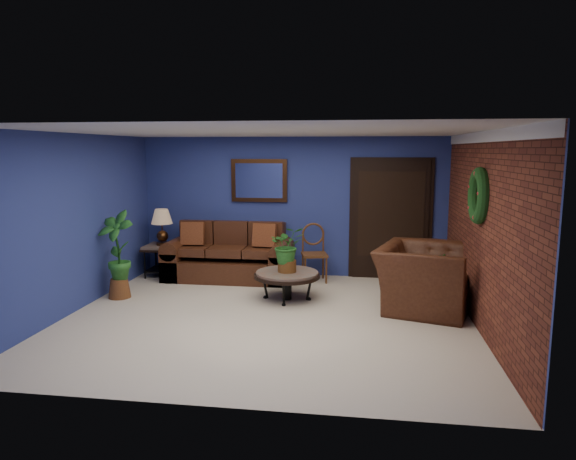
# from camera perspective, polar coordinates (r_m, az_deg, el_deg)

# --- Properties ---
(floor) EXTENTS (5.50, 5.50, 0.00)m
(floor) POSITION_cam_1_polar(r_m,az_deg,el_deg) (7.12, -2.25, -9.68)
(floor) COLOR beige
(floor) RESTS_ON ground
(wall_back) EXTENTS (5.50, 0.04, 2.50)m
(wall_back) POSITION_cam_1_polar(r_m,az_deg,el_deg) (9.27, 0.48, 2.60)
(wall_back) COLOR navy
(wall_back) RESTS_ON ground
(wall_left) EXTENTS (0.04, 5.00, 2.50)m
(wall_left) POSITION_cam_1_polar(r_m,az_deg,el_deg) (7.80, -22.60, 0.71)
(wall_left) COLOR navy
(wall_left) RESTS_ON ground
(wall_right_brick) EXTENTS (0.04, 5.00, 2.50)m
(wall_right_brick) POSITION_cam_1_polar(r_m,az_deg,el_deg) (6.88, 20.81, -0.19)
(wall_right_brick) COLOR #602A1B
(wall_right_brick) RESTS_ON ground
(ceiling) EXTENTS (5.50, 5.00, 0.02)m
(ceiling) POSITION_cam_1_polar(r_m,az_deg,el_deg) (6.75, -2.38, 10.86)
(ceiling) COLOR silver
(ceiling) RESTS_ON wall_back
(crown_molding) EXTENTS (0.03, 5.00, 0.14)m
(crown_molding) POSITION_cam_1_polar(r_m,az_deg,el_deg) (6.80, 21.12, 9.67)
(crown_molding) COLOR white
(crown_molding) RESTS_ON wall_right_brick
(wall_mirror) EXTENTS (1.02, 0.06, 0.77)m
(wall_mirror) POSITION_cam_1_polar(r_m,az_deg,el_deg) (9.29, -3.23, 5.50)
(wall_mirror) COLOR #472712
(wall_mirror) RESTS_ON wall_back
(closet_door) EXTENTS (1.44, 0.06, 2.18)m
(closet_door) POSITION_cam_1_polar(r_m,az_deg,el_deg) (9.20, 11.32, 1.12)
(closet_door) COLOR black
(closet_door) RESTS_ON wall_back
(wreath) EXTENTS (0.16, 0.72, 0.72)m
(wreath) POSITION_cam_1_polar(r_m,az_deg,el_deg) (6.87, 20.44, 3.59)
(wreath) COLOR black
(wreath) RESTS_ON wall_right_brick
(sofa) EXTENTS (2.22, 0.96, 1.00)m
(sofa) POSITION_cam_1_polar(r_m,az_deg,el_deg) (9.22, -6.44, -3.30)
(sofa) COLOR #462514
(sofa) RESTS_ON ground
(coffee_table) EXTENTS (1.01, 1.01, 0.43)m
(coffee_table) POSITION_cam_1_polar(r_m,az_deg,el_deg) (7.84, -0.11, -5.08)
(coffee_table) COLOR #57524C
(coffee_table) RESTS_ON ground
(end_table) EXTENTS (0.63, 0.63, 0.57)m
(end_table) POSITION_cam_1_polar(r_m,az_deg,el_deg) (9.55, -13.71, -2.40)
(end_table) COLOR #57524C
(end_table) RESTS_ON ground
(table_lamp) EXTENTS (0.38, 0.38, 0.63)m
(table_lamp) POSITION_cam_1_polar(r_m,az_deg,el_deg) (9.46, -13.83, 0.81)
(table_lamp) COLOR #472712
(table_lamp) RESTS_ON end_table
(side_chair) EXTENTS (0.51, 0.51, 1.00)m
(side_chair) POSITION_cam_1_polar(r_m,az_deg,el_deg) (8.96, 2.90, -2.07)
(side_chair) COLOR #563718
(side_chair) RESTS_ON ground
(armchair) EXTENTS (1.58, 1.70, 0.92)m
(armchair) POSITION_cam_1_polar(r_m,az_deg,el_deg) (7.64, 14.89, -5.12)
(armchair) COLOR #462514
(armchair) RESTS_ON ground
(coffee_plant) EXTENTS (0.63, 0.59, 0.70)m
(coffee_plant) POSITION_cam_1_polar(r_m,az_deg,el_deg) (7.75, -0.11, -1.91)
(coffee_plant) COLOR brown
(coffee_plant) RESTS_ON coffee_table
(floor_plant) EXTENTS (0.37, 0.31, 0.74)m
(floor_plant) POSITION_cam_1_polar(r_m,az_deg,el_deg) (8.05, 15.98, -5.06)
(floor_plant) COLOR brown
(floor_plant) RESTS_ON ground
(tall_plant) EXTENTS (0.68, 0.57, 1.36)m
(tall_plant) POSITION_cam_1_polar(r_m,az_deg,el_deg) (8.28, -18.41, -2.29)
(tall_plant) COLOR brown
(tall_plant) RESTS_ON ground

